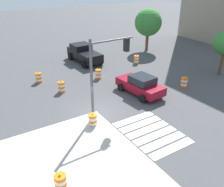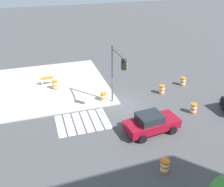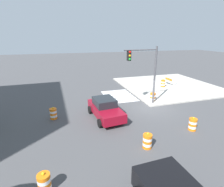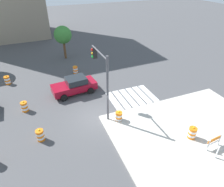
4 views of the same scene
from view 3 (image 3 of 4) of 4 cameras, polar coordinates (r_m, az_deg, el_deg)
ground_plane at (r=17.23m, az=12.33°, el=-4.37°), size 120.00×120.00×0.00m
sidewalk_corner at (r=25.10m, az=17.82°, el=2.51°), size 12.00×12.00×0.15m
crosswalk_stripes at (r=19.94m, az=2.26°, el=-0.77°), size 4.35×3.20×0.02m
sports_car at (r=14.48m, az=-2.23°, el=-4.90°), size 4.46×2.47×1.63m
traffic_barrel_near_corner at (r=8.97m, az=-21.23°, el=-25.63°), size 0.56×0.56×1.02m
traffic_barrel_median_near at (r=18.68m, az=13.17°, el=-1.15°), size 0.56×0.56×1.02m
traffic_barrel_median_far at (r=11.15m, az=11.47°, el=-14.99°), size 0.56×0.56×1.02m
traffic_barrel_far_curb at (r=14.03m, az=24.85°, el=-9.12°), size 0.56×0.56×1.02m
traffic_barrel_lane_center at (r=15.18m, az=-18.62°, el=-6.24°), size 0.56×0.56×1.02m
traffic_barrel_on_sidewalk at (r=23.93m, az=16.32°, el=3.22°), size 0.56×0.56×1.02m
construction_barricade at (r=25.28m, az=18.26°, el=4.09°), size 1.30×0.89×1.00m
traffic_light_pole at (r=16.40m, az=10.63°, el=8.85°), size 0.47×3.29×5.50m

